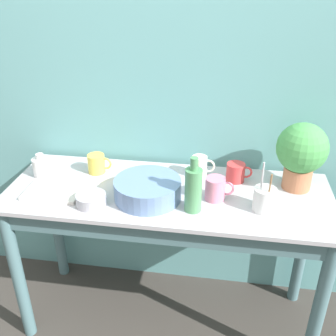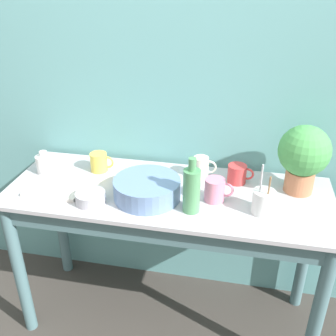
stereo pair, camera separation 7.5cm
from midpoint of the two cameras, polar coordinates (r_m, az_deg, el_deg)
The scene contains 13 objects.
wall_back at distance 1.95m, azimuth 0.41°, elevation 11.93°, with size 6.00×0.05×2.40m.
counter_table at distance 1.88m, azimuth -1.27°, elevation -7.90°, with size 1.50×0.56×0.80m.
potted_plant at distance 1.84m, azimuth 17.70°, elevation 2.22°, with size 0.23×0.23×0.32m.
bowl_wash_large at distance 1.74m, azimuth -4.21°, elevation -3.11°, with size 0.30×0.30×0.09m.
bottle_tall at distance 1.63m, azimuth 2.38°, elevation -3.07°, with size 0.07×0.07×0.25m.
bottle_short at distance 2.03m, azimuth -18.92°, elevation 0.20°, with size 0.08×0.08×0.12m.
mug_yellow at distance 1.99m, azimuth -11.35°, elevation 0.61°, with size 0.12×0.08×0.10m.
mug_red at distance 1.90m, azimuth 8.73°, elevation -0.63°, with size 0.12×0.09×0.09m.
mug_cream at distance 1.92m, azimuth 3.55°, elevation 0.23°, with size 0.11×0.07×0.10m.
mug_pink at distance 1.74m, azimuth 5.70°, elevation -3.02°, with size 0.13×0.09×0.10m.
bowl_small_steel at distance 1.74m, azimuth -12.32°, elevation -4.53°, with size 0.13×0.13×0.05m.
utensil_cup at distance 1.69m, azimuth 12.57°, elevation -4.46°, with size 0.10×0.10×0.23m.
tray_board at distance 1.88m, azimuth -17.31°, elevation -3.24°, with size 0.25×0.18×0.02m.
Camera 1 is at (0.24, -1.25, 1.74)m, focal length 42.00 mm.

